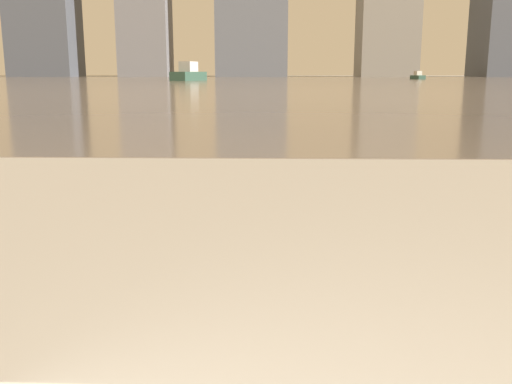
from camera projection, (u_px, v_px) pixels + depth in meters
The scene contains 3 objects.
harbor_water at pixel (273, 81), 60.66m from camera, with size 180.00×110.00×0.01m.
harbor_boat_1 at pixel (418, 76), 78.37m from camera, with size 1.50×3.06×1.10m.
harbor_boat_2 at pixel (189, 74), 65.44m from camera, with size 3.65×6.05×2.15m.
Camera 1 is at (0.05, 0.18, 1.03)m, focal length 40.00 mm.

